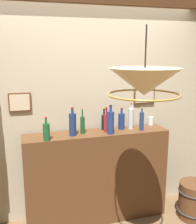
{
  "coord_description": "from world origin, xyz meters",
  "views": [
    {
      "loc": [
        -0.83,
        -2.0,
        2.0
      ],
      "look_at": [
        0.0,
        0.8,
        1.34
      ],
      "focal_mm": 43.55,
      "sensor_mm": 36.0,
      "label": 1
    }
  ],
  "objects_px": {
    "liquor_bottle_whiskey": "(142,121)",
    "liquor_bottle_bourbon": "(73,124)",
    "liquor_bottle_scotch": "(106,122)",
    "liquor_bottle_rum": "(111,122)",
    "pendant_lamp": "(144,83)",
    "wooden_barrel": "(194,200)",
    "liquor_bottle_brandy": "(121,121)",
    "liquor_bottle_vodka": "(104,122)",
    "liquor_bottle_port": "(83,125)",
    "liquor_bottle_sherry": "(131,118)",
    "glass_tumbler_rocks": "(151,121)",
    "liquor_bottle_amaro": "(46,132)"
  },
  "relations": [
    {
      "from": "liquor_bottle_whiskey",
      "to": "liquor_bottle_bourbon",
      "type": "height_order",
      "value": "liquor_bottle_bourbon"
    },
    {
      "from": "liquor_bottle_whiskey",
      "to": "liquor_bottle_scotch",
      "type": "bearing_deg",
      "value": 172.65
    },
    {
      "from": "liquor_bottle_rum",
      "to": "pendant_lamp",
      "type": "distance_m",
      "value": 0.97
    },
    {
      "from": "liquor_bottle_whiskey",
      "to": "wooden_barrel",
      "type": "height_order",
      "value": "liquor_bottle_whiskey"
    },
    {
      "from": "liquor_bottle_brandy",
      "to": "liquor_bottle_rum",
      "type": "bearing_deg",
      "value": -142.25
    },
    {
      "from": "liquor_bottle_vodka",
      "to": "liquor_bottle_brandy",
      "type": "height_order",
      "value": "liquor_bottle_vodka"
    },
    {
      "from": "liquor_bottle_bourbon",
      "to": "pendant_lamp",
      "type": "distance_m",
      "value": 1.1
    },
    {
      "from": "liquor_bottle_vodka",
      "to": "wooden_barrel",
      "type": "xyz_separation_m",
      "value": [
        1.03,
        -0.41,
        -0.96
      ]
    },
    {
      "from": "liquor_bottle_whiskey",
      "to": "wooden_barrel",
      "type": "xyz_separation_m",
      "value": [
        0.62,
        -0.26,
        -0.98
      ]
    },
    {
      "from": "liquor_bottle_port",
      "to": "liquor_bottle_brandy",
      "type": "relative_size",
      "value": 1.12
    },
    {
      "from": "liquor_bottle_vodka",
      "to": "liquor_bottle_scotch",
      "type": "height_order",
      "value": "liquor_bottle_scotch"
    },
    {
      "from": "liquor_bottle_vodka",
      "to": "liquor_bottle_brandy",
      "type": "distance_m",
      "value": 0.21
    },
    {
      "from": "liquor_bottle_brandy",
      "to": "wooden_barrel",
      "type": "bearing_deg",
      "value": -23.92
    },
    {
      "from": "liquor_bottle_vodka",
      "to": "liquor_bottle_sherry",
      "type": "distance_m",
      "value": 0.33
    },
    {
      "from": "liquor_bottle_vodka",
      "to": "liquor_bottle_brandy",
      "type": "xyz_separation_m",
      "value": [
        0.2,
        -0.04,
        0.01
      ]
    },
    {
      "from": "liquor_bottle_scotch",
      "to": "pendant_lamp",
      "type": "distance_m",
      "value": 1.06
    },
    {
      "from": "liquor_bottle_brandy",
      "to": "liquor_bottle_bourbon",
      "type": "bearing_deg",
      "value": -171.89
    },
    {
      "from": "liquor_bottle_vodka",
      "to": "pendant_lamp",
      "type": "bearing_deg",
      "value": -89.09
    },
    {
      "from": "liquor_bottle_brandy",
      "to": "liquor_bottle_whiskey",
      "type": "bearing_deg",
      "value": -27.08
    },
    {
      "from": "liquor_bottle_scotch",
      "to": "liquor_bottle_brandy",
      "type": "distance_m",
      "value": 0.21
    },
    {
      "from": "liquor_bottle_sherry",
      "to": "glass_tumbler_rocks",
      "type": "height_order",
      "value": "liquor_bottle_sherry"
    },
    {
      "from": "liquor_bottle_vodka",
      "to": "wooden_barrel",
      "type": "distance_m",
      "value": 1.47
    },
    {
      "from": "glass_tumbler_rocks",
      "to": "wooden_barrel",
      "type": "xyz_separation_m",
      "value": [
        0.4,
        -0.44,
        -0.92
      ]
    },
    {
      "from": "liquor_bottle_sherry",
      "to": "wooden_barrel",
      "type": "height_order",
      "value": "liquor_bottle_sherry"
    },
    {
      "from": "liquor_bottle_amaro",
      "to": "liquor_bottle_whiskey",
      "type": "bearing_deg",
      "value": 3.51
    },
    {
      "from": "liquor_bottle_scotch",
      "to": "wooden_barrel",
      "type": "distance_m",
      "value": 1.46
    },
    {
      "from": "liquor_bottle_scotch",
      "to": "liquor_bottle_brandy",
      "type": "height_order",
      "value": "liquor_bottle_scotch"
    },
    {
      "from": "liquor_bottle_vodka",
      "to": "liquor_bottle_sherry",
      "type": "bearing_deg",
      "value": -10.11
    },
    {
      "from": "liquor_bottle_brandy",
      "to": "wooden_barrel",
      "type": "distance_m",
      "value": 1.33
    },
    {
      "from": "liquor_bottle_rum",
      "to": "liquor_bottle_brandy",
      "type": "height_order",
      "value": "liquor_bottle_rum"
    },
    {
      "from": "liquor_bottle_port",
      "to": "liquor_bottle_rum",
      "type": "distance_m",
      "value": 0.32
    },
    {
      "from": "liquor_bottle_amaro",
      "to": "liquor_bottle_brandy",
      "type": "bearing_deg",
      "value": 11.07
    },
    {
      "from": "liquor_bottle_amaro",
      "to": "pendant_lamp",
      "type": "bearing_deg",
      "value": -47.76
    },
    {
      "from": "glass_tumbler_rocks",
      "to": "pendant_lamp",
      "type": "distance_m",
      "value": 1.34
    },
    {
      "from": "wooden_barrel",
      "to": "liquor_bottle_scotch",
      "type": "bearing_deg",
      "value": 163.12
    },
    {
      "from": "liquor_bottle_amaro",
      "to": "wooden_barrel",
      "type": "relative_size",
      "value": 0.56
    },
    {
      "from": "wooden_barrel",
      "to": "liquor_bottle_brandy",
      "type": "bearing_deg",
      "value": 156.08
    },
    {
      "from": "liquor_bottle_rum",
      "to": "liquor_bottle_sherry",
      "type": "distance_m",
      "value": 0.33
    },
    {
      "from": "liquor_bottle_scotch",
      "to": "liquor_bottle_sherry",
      "type": "height_order",
      "value": "liquor_bottle_sherry"
    },
    {
      "from": "liquor_bottle_vodka",
      "to": "liquor_bottle_scotch",
      "type": "xyz_separation_m",
      "value": [
        -0.0,
        -0.1,
        0.02
      ]
    },
    {
      "from": "liquor_bottle_rum",
      "to": "liquor_bottle_sherry",
      "type": "xyz_separation_m",
      "value": [
        0.3,
        0.13,
        -0.01
      ]
    },
    {
      "from": "liquor_bottle_port",
      "to": "liquor_bottle_sherry",
      "type": "distance_m",
      "value": 0.6
    },
    {
      "from": "pendant_lamp",
      "to": "liquor_bottle_whiskey",
      "type": "bearing_deg",
      "value": 64.85
    },
    {
      "from": "liquor_bottle_whiskey",
      "to": "glass_tumbler_rocks",
      "type": "distance_m",
      "value": 0.29
    },
    {
      "from": "liquor_bottle_vodka",
      "to": "liquor_bottle_rum",
      "type": "relative_size",
      "value": 0.81
    },
    {
      "from": "liquor_bottle_rum",
      "to": "pendant_lamp",
      "type": "bearing_deg",
      "value": -90.16
    },
    {
      "from": "liquor_bottle_port",
      "to": "liquor_bottle_scotch",
      "type": "bearing_deg",
      "value": -2.99
    },
    {
      "from": "glass_tumbler_rocks",
      "to": "pendant_lamp",
      "type": "bearing_deg",
      "value": -120.91
    },
    {
      "from": "wooden_barrel",
      "to": "liquor_bottle_sherry",
      "type": "bearing_deg",
      "value": 153.67
    },
    {
      "from": "liquor_bottle_amaro",
      "to": "liquor_bottle_whiskey",
      "type": "distance_m",
      "value": 1.11
    }
  ]
}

